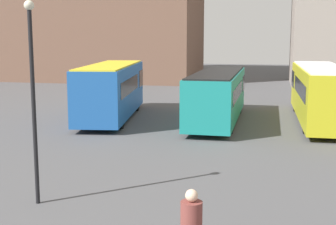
# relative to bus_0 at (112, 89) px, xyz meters

# --- Properties ---
(bus_0) EXTENTS (4.01, 10.22, 3.25)m
(bus_0) POSITION_rel_bus_0_xyz_m (0.00, 0.00, 0.00)
(bus_0) COLOR #1E56A3
(bus_0) RESTS_ON ground_plane
(bus_1) EXTENTS (2.50, 10.55, 2.90)m
(bus_1) POSITION_rel_bus_0_xyz_m (6.32, 0.31, -0.18)
(bus_1) COLOR #19847F
(bus_1) RESTS_ON ground_plane
(bus_2) EXTENTS (2.86, 11.90, 3.20)m
(bus_2) POSITION_rel_bus_0_xyz_m (12.09, 1.63, -0.02)
(bus_2) COLOR gold
(bus_2) RESTS_ON ground_plane
(traveler) EXTENTS (0.52, 0.52, 1.77)m
(traveler) POSITION_rel_bus_0_xyz_m (7.88, -17.34, -0.71)
(traveler) COLOR #382D4C
(traveler) RESTS_ON ground_plane
(lamp_post_0) EXTENTS (0.28, 0.28, 5.84)m
(lamp_post_0) POSITION_rel_bus_0_xyz_m (2.78, -14.37, 1.67)
(lamp_post_0) COLOR black
(lamp_post_0) RESTS_ON ground_plane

